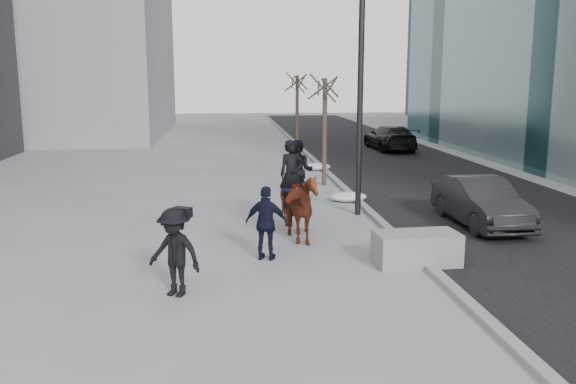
{
  "coord_description": "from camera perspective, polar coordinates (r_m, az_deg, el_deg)",
  "views": [
    {
      "loc": [
        -1.49,
        -13.19,
        4.24
      ],
      "look_at": [
        0.0,
        1.2,
        1.5
      ],
      "focal_mm": 38.0,
      "sensor_mm": 36.0,
      "label": 1
    }
  ],
  "objects": [
    {
      "name": "car_near",
      "position": [
        18.41,
        17.58,
        -0.9
      ],
      "size": [
        1.56,
        4.23,
        1.38
      ],
      "primitive_type": "imported",
      "rotation": [
        0.0,
        0.0,
        0.02
      ],
      "color": "black",
      "rests_on": "ground"
    },
    {
      "name": "mounted_left",
      "position": [
        15.95,
        0.39,
        -1.08
      ],
      "size": [
        1.27,
        2.17,
        2.63
      ],
      "color": "#49190E",
      "rests_on": "ground"
    },
    {
      "name": "ground",
      "position": [
        13.94,
        0.51,
        -6.99
      ],
      "size": [
        120.0,
        120.0,
        0.0
      ],
      "primitive_type": "plane",
      "color": "gray",
      "rests_on": "ground"
    },
    {
      "name": "mounted_right",
      "position": [
        16.99,
        1.04,
        -0.23
      ],
      "size": [
        1.74,
        1.84,
        2.52
      ],
      "color": "#47170E",
      "rests_on": "ground"
    },
    {
      "name": "camera_crew",
      "position": [
        12.11,
        -10.55,
        -5.54
      ],
      "size": [
        1.31,
        1.13,
        1.75
      ],
      "color": "black",
      "rests_on": "ground"
    },
    {
      "name": "car_far",
      "position": [
        36.39,
        9.52,
        5.04
      ],
      "size": [
        2.3,
        5.14,
        1.46
      ],
      "primitive_type": "imported",
      "rotation": [
        0.0,
        0.0,
        3.19
      ],
      "color": "black",
      "rests_on": "ground"
    },
    {
      "name": "curb",
      "position": [
        23.99,
        4.97,
        0.64
      ],
      "size": [
        0.25,
        90.0,
        0.12
      ],
      "primitive_type": "cube",
      "color": "gray",
      "rests_on": "ground"
    },
    {
      "name": "planter",
      "position": [
        14.28,
        11.93,
        -5.21
      ],
      "size": [
        1.94,
        1.05,
        0.76
      ],
      "primitive_type": "cube",
      "rotation": [
        0.0,
        0.0,
        0.06
      ],
      "color": "gray",
      "rests_on": "ground"
    },
    {
      "name": "lamppost",
      "position": [
        18.78,
        6.85,
        12.95
      ],
      "size": [
        0.25,
        0.8,
        9.09
      ],
      "color": "black",
      "rests_on": "ground"
    },
    {
      "name": "tree_far",
      "position": [
        33.11,
        0.86,
        7.53
      ],
      "size": [
        1.2,
        1.2,
        4.81
      ],
      "primitive_type": null,
      "color": "#3C2B23",
      "rests_on": "ground"
    },
    {
      "name": "road",
      "position": [
        25.06,
        13.99,
        0.67
      ],
      "size": [
        8.0,
        90.0,
        0.01
      ],
      "primitive_type": "cube",
      "color": "black",
      "rests_on": "ground"
    },
    {
      "name": "snow_piles",
      "position": [
        24.49,
        4.03,
        1.11
      ],
      "size": [
        1.29,
        8.03,
        0.33
      ],
      "color": "silver",
      "rests_on": "ground"
    },
    {
      "name": "feeder",
      "position": [
        14.24,
        -2.02,
        -2.94
      ],
      "size": [
        1.11,
        1.01,
        1.75
      ],
      "color": "black",
      "rests_on": "ground"
    },
    {
      "name": "tree_near",
      "position": [
        24.04,
        3.45,
        6.14
      ],
      "size": [
        1.2,
        1.2,
        4.66
      ],
      "primitive_type": null,
      "color": "#35281F",
      "rests_on": "ground"
    }
  ]
}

